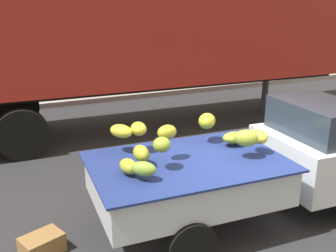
% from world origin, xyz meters
% --- Properties ---
extents(ground, '(220.00, 220.00, 0.00)m').
position_xyz_m(ground, '(0.00, 0.00, 0.00)').
color(ground, '#28282B').
extents(curb_strip, '(80.00, 0.80, 0.16)m').
position_xyz_m(curb_strip, '(0.00, 8.33, 0.08)').
color(curb_strip, gray).
rests_on(curb_strip, ground).
extents(pickup_truck, '(4.80, 1.95, 1.70)m').
position_xyz_m(pickup_truck, '(1.11, 0.11, 0.88)').
color(pickup_truck, silver).
rests_on(pickup_truck, ground).
extents(semi_trailer, '(12.07, 2.92, 3.95)m').
position_xyz_m(semi_trailer, '(0.90, 5.06, 2.54)').
color(semi_trailer, maroon).
rests_on(semi_trailer, ground).
extents(produce_crate, '(0.62, 0.53, 0.26)m').
position_xyz_m(produce_crate, '(-2.74, 0.45, 0.13)').
color(produce_crate, olive).
rests_on(produce_crate, ground).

